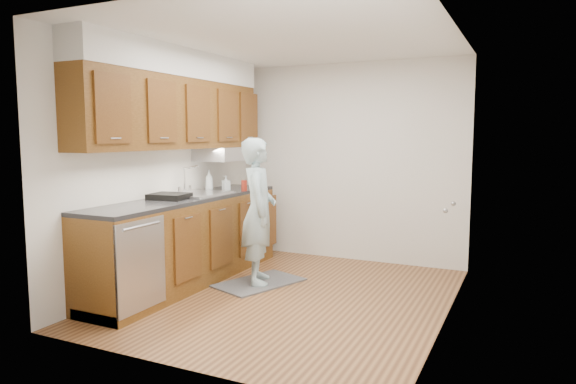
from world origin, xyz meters
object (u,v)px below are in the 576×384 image
object	(u,v)px
person	(259,201)
soap_bottle_a	(209,180)
dish_rack	(169,196)
soap_bottle_b	(226,183)
soda_can	(244,185)

from	to	relation	value
person	soap_bottle_a	distance (m)	0.94
soap_bottle_a	dish_rack	size ratio (longest dim) A/B	0.65
soap_bottle_a	soap_bottle_b	world-z (taller)	soap_bottle_a
soap_bottle_a	soap_bottle_b	distance (m)	0.20
soda_can	soap_bottle_b	bearing A→B (deg)	-167.04
soap_bottle_a	soda_can	xyz separation A→B (m)	(0.39, 0.15, -0.06)
person	soap_bottle_b	size ratio (longest dim) A/B	9.99
soap_bottle_b	soda_can	xyz separation A→B (m)	(0.22, 0.05, -0.03)
soap_bottle_a	soap_bottle_b	bearing A→B (deg)	30.22
soap_bottle_b	soda_can	size ratio (longest dim) A/B	1.40
dish_rack	soap_bottle_b	bearing A→B (deg)	78.62
person	soda_can	xyz separation A→B (m)	(-0.46, 0.49, 0.11)
soda_can	dish_rack	world-z (taller)	soda_can
soap_bottle_a	soda_can	bearing A→B (deg)	21.05
dish_rack	soap_bottle_a	bearing A→B (deg)	89.38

